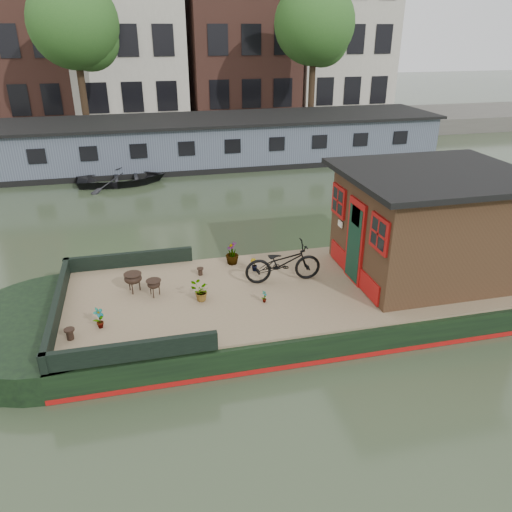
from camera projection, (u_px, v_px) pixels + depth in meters
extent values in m
plane|color=#2B3823|center=(333.00, 307.00, 11.57)|extent=(120.00, 120.00, 0.00)
cube|color=black|center=(333.00, 295.00, 11.44)|extent=(12.00, 4.00, 0.60)
cylinder|color=black|center=(58.00, 329.00, 10.17)|extent=(4.00, 4.00, 0.60)
cube|color=#9C0F0E|center=(333.00, 304.00, 11.54)|extent=(12.02, 4.02, 0.10)
cube|color=#81684F|center=(334.00, 283.00, 11.31)|extent=(11.80, 3.80, 0.05)
cube|color=black|center=(57.00, 306.00, 9.97)|extent=(0.12, 4.00, 0.35)
cube|color=black|center=(129.00, 260.00, 11.97)|extent=(3.00, 0.12, 0.35)
cube|color=black|center=(131.00, 351.00, 8.57)|extent=(3.00, 0.12, 0.35)
cube|color=#321F13|center=(429.00, 226.00, 11.28)|extent=(3.50, 3.00, 2.30)
cube|color=black|center=(437.00, 174.00, 10.78)|extent=(4.00, 3.50, 0.12)
cube|color=#9C0F0E|center=(355.00, 242.00, 10.99)|extent=(0.06, 0.80, 1.90)
cube|color=black|center=(354.00, 244.00, 11.01)|extent=(0.04, 0.64, 1.70)
cube|color=#9C0F0E|center=(379.00, 234.00, 9.81)|extent=(0.06, 0.72, 0.72)
cube|color=#9C0F0E|center=(339.00, 201.00, 11.67)|extent=(0.06, 0.72, 0.72)
imported|color=black|center=(283.00, 263.00, 11.16)|extent=(1.75, 0.66, 0.91)
imported|color=#95352A|center=(99.00, 318.00, 9.48)|extent=(0.26, 0.27, 0.43)
imported|color=brown|center=(254.00, 265.00, 11.76)|extent=(0.21, 0.21, 0.30)
imported|color=maroon|center=(200.00, 292.00, 10.43)|extent=(0.43, 0.39, 0.42)
imported|color=brown|center=(232.00, 253.00, 12.05)|extent=(0.34, 0.34, 0.56)
imported|color=#A54530|center=(264.00, 297.00, 10.40)|extent=(0.16, 0.17, 0.27)
cylinder|color=black|center=(200.00, 271.00, 11.57)|extent=(0.15, 0.15, 0.18)
cylinder|color=black|center=(70.00, 334.00, 9.17)|extent=(0.19, 0.19, 0.22)
imported|color=black|center=(121.00, 175.00, 20.49)|extent=(3.72, 2.75, 0.74)
cube|color=#4E5868|center=(225.00, 141.00, 23.52)|extent=(20.00, 4.00, 2.00)
cube|color=black|center=(224.00, 119.00, 23.08)|extent=(20.40, 4.40, 0.12)
cube|color=black|center=(225.00, 160.00, 23.89)|extent=(20.00, 4.05, 0.24)
cube|color=#47443F|center=(205.00, 128.00, 29.50)|extent=(60.00, 6.00, 0.90)
cylinder|color=#332316|center=(83.00, 91.00, 25.77)|extent=(0.36, 0.36, 4.00)
sphere|color=#20521B|center=(73.00, 23.00, 24.43)|extent=(4.40, 4.40, 4.40)
sphere|color=#20521B|center=(89.00, 40.00, 25.16)|extent=(3.00, 3.00, 3.00)
cylinder|color=#332316|center=(312.00, 85.00, 28.42)|extent=(0.36, 0.36, 4.00)
sphere|color=#20521B|center=(315.00, 23.00, 27.08)|extent=(4.40, 4.40, 4.40)
sphere|color=#20521B|center=(322.00, 39.00, 27.81)|extent=(3.00, 3.00, 3.00)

